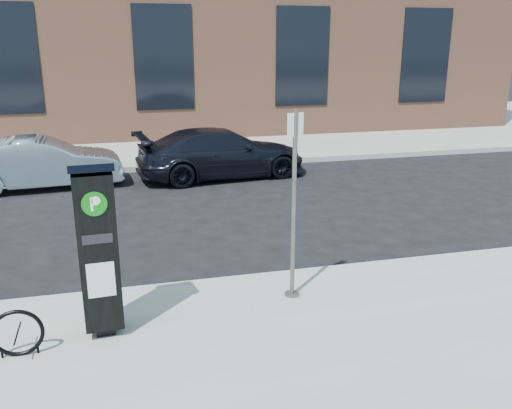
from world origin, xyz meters
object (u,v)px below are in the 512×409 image
object	(u,v)px
parking_kiosk	(98,248)
sign_pole	(294,207)
bike_rack	(17,333)
car_dark	(222,153)
car_silver	(42,163)

from	to	relation	value
parking_kiosk	sign_pole	size ratio (longest dim) A/B	0.83
bike_rack	sign_pole	bearing A→B (deg)	10.31
sign_pole	car_dark	world-z (taller)	sign_pole
parking_kiosk	car_silver	xyz separation A→B (m)	(-1.60, 7.98, -0.61)
parking_kiosk	bike_rack	xyz separation A→B (m)	(-0.93, -0.30, -0.82)
sign_pole	car_dark	size ratio (longest dim) A/B	0.57
parking_kiosk	sign_pole	world-z (taller)	sign_pole
sign_pole	car_dark	distance (m)	7.66
bike_rack	car_silver	bearing A→B (deg)	93.55
sign_pole	car_silver	world-z (taller)	sign_pole
sign_pole	car_silver	bearing A→B (deg)	105.31
car_silver	car_dark	size ratio (longest dim) A/B	0.85
sign_pole	bike_rack	size ratio (longest dim) A/B	4.50
car_silver	sign_pole	bearing A→B (deg)	-156.40
parking_kiosk	car_dark	world-z (taller)	parking_kiosk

